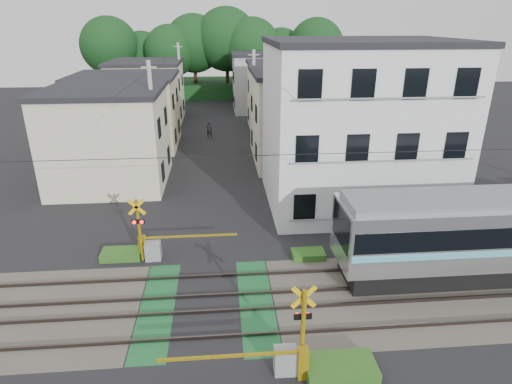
{
  "coord_description": "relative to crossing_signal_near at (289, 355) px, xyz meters",
  "views": [
    {
      "loc": [
        0.72,
        -13.76,
        10.23
      ],
      "look_at": [
        2.33,
        5.0,
        2.61
      ],
      "focal_mm": 30.0,
      "sensor_mm": 36.0,
      "label": 1
    }
  ],
  "objects": [
    {
      "name": "apartment_block",
      "position": [
        5.91,
        13.15,
        3.94
      ],
      "size": [
        10.2,
        8.36,
        9.3
      ],
      "color": "white",
      "rests_on": "ground"
    },
    {
      "name": "crossing_signal_near",
      "position": [
        0.0,
        0.0,
        0.0
      ],
      "size": [
        4.74,
        0.65,
        3.09
      ],
      "color": "yellow",
      "rests_on": "ground"
    },
    {
      "name": "crossing_signal_far",
      "position": [
        -5.17,
        7.31,
        0.0
      ],
      "size": [
        4.74,
        0.65,
        3.09
      ],
      "color": "yellow",
      "rests_on": "ground"
    },
    {
      "name": "ground",
      "position": [
        -2.59,
        3.65,
        -0.71
      ],
      "size": [
        120.0,
        120.0,
        0.0
      ],
      "primitive_type": "plane",
      "color": "black"
    },
    {
      "name": "houses_row",
      "position": [
        -2.33,
        29.57,
        2.53
      ],
      "size": [
        22.07,
        31.35,
        6.8
      ],
      "color": "beige",
      "rests_on": "ground"
    },
    {
      "name": "catenary",
      "position": [
        3.41,
        3.69,
        2.98
      ],
      "size": [
        60.0,
        5.04,
        7.0
      ],
      "color": "#2D2D33",
      "rests_on": "ground"
    },
    {
      "name": "utility_poles",
      "position": [
        -3.64,
        26.66,
        3.37
      ],
      "size": [
        7.9,
        42.0,
        8.0
      ],
      "color": "#A5A5A0",
      "rests_on": "ground"
    },
    {
      "name": "track_bed",
      "position": [
        -2.59,
        3.65,
        -0.67
      ],
      "size": [
        120.0,
        120.0,
        0.14
      ],
      "color": "#47423A",
      "rests_on": "ground"
    },
    {
      "name": "weed_patches",
      "position": [
        -0.83,
        3.56,
        -0.53
      ],
      "size": [
        10.25,
        8.8,
        0.4
      ],
      "color": "#2D5E1E",
      "rests_on": "ground"
    },
    {
      "name": "pedestrian",
      "position": [
        -2.88,
        28.92,
        0.08
      ],
      "size": [
        0.64,
        0.47,
        1.59
      ],
      "primitive_type": "imported",
      "rotation": [
        0.0,
        0.0,
        3.31
      ],
      "color": "#30303C",
      "rests_on": "ground"
    },
    {
      "name": "tree_hill",
      "position": [
        -2.4,
        51.46,
        4.97
      ],
      "size": [
        40.0,
        13.58,
        11.92
      ],
      "color": "#133916",
      "rests_on": "ground"
    }
  ]
}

